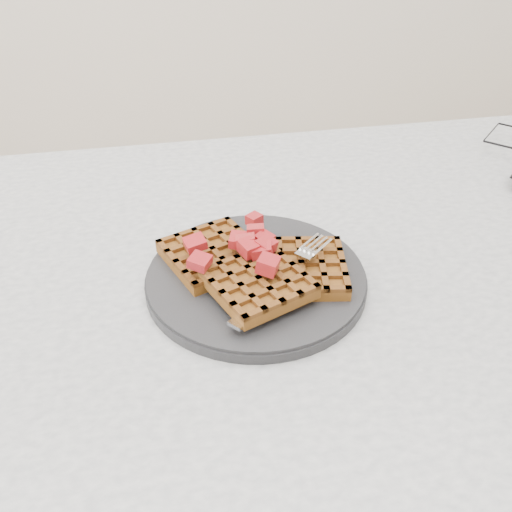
# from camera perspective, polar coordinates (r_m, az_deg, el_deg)

# --- Properties ---
(table) EXTENTS (1.20, 0.80, 0.75)m
(table) POSITION_cam_1_polar(r_m,az_deg,el_deg) (0.77, 8.69, -8.22)
(table) COLOR beige
(table) RESTS_ON ground
(plate) EXTENTS (0.25, 0.25, 0.02)m
(plate) POSITION_cam_1_polar(r_m,az_deg,el_deg) (0.66, 0.00, -2.26)
(plate) COLOR black
(plate) RESTS_ON table
(waffles) EXTENTS (0.22, 0.20, 0.03)m
(waffles) POSITION_cam_1_polar(r_m,az_deg,el_deg) (0.64, 0.08, -1.11)
(waffles) COLOR brown
(waffles) RESTS_ON plate
(strawberry_pile) EXTENTS (0.15, 0.15, 0.02)m
(strawberry_pile) POSITION_cam_1_polar(r_m,az_deg,el_deg) (0.63, 0.00, 1.03)
(strawberry_pile) COLOR maroon
(strawberry_pile) RESTS_ON waffles
(fork) EXTENTS (0.15, 0.14, 0.02)m
(fork) POSITION_cam_1_polar(r_m,az_deg,el_deg) (0.63, 3.32, -2.55)
(fork) COLOR silver
(fork) RESTS_ON plate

